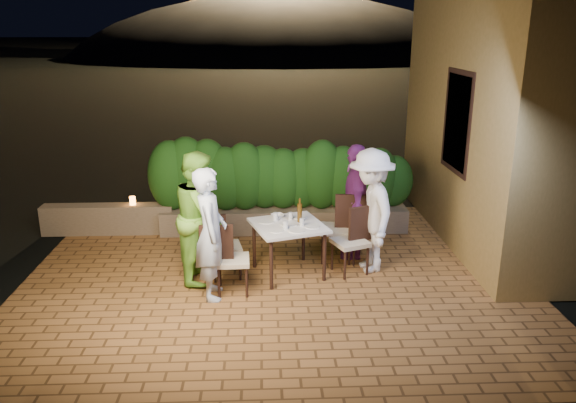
{
  "coord_description": "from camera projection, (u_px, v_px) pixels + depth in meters",
  "views": [
    {
      "loc": [
        -0.15,
        -6.84,
        3.37
      ],
      "look_at": [
        0.19,
        0.6,
        1.05
      ],
      "focal_mm": 35.0,
      "sensor_mm": 36.0,
      "label": 1
    }
  ],
  "objects": [
    {
      "name": "window_frame",
      "position": [
        458.0,
        122.0,
        8.49
      ],
      "size": [
        0.06,
        1.15,
        1.55
      ],
      "primitive_type": "cube",
      "color": "black",
      "rests_on": "building_wall"
    },
    {
      "name": "planter",
      "position": [
        284.0,
        219.0,
        9.68
      ],
      "size": [
        4.2,
        0.55,
        0.4
      ],
      "primitive_type": "cube",
      "color": "brown",
      "rests_on": "ground"
    },
    {
      "name": "window_pane",
      "position": [
        459.0,
        122.0,
        8.49
      ],
      "size": [
        0.08,
        1.0,
        1.4
      ],
      "primitive_type": "cube",
      "color": "black",
      "rests_on": "building_wall"
    },
    {
      "name": "glass_sw",
      "position": [
        275.0,
        217.0,
        7.93
      ],
      "size": [
        0.07,
        0.07,
        0.12
      ],
      "primitive_type": "cylinder",
      "color": "silver",
      "rests_on": "dining_table"
    },
    {
      "name": "hedge",
      "position": [
        284.0,
        177.0,
        9.46
      ],
      "size": [
        4.0,
        0.7,
        1.1
      ],
      "primitive_type": null,
      "color": "#184312",
      "rests_on": "planter"
    },
    {
      "name": "plate_se",
      "position": [
        299.0,
        217.0,
        8.08
      ],
      "size": [
        0.21,
        0.21,
        0.01
      ],
      "primitive_type": "cylinder",
      "color": "white",
      "rests_on": "dining_table"
    },
    {
      "name": "bowl",
      "position": [
        278.0,
        216.0,
        8.08
      ],
      "size": [
        0.24,
        0.24,
        0.04
      ],
      "primitive_type": "imported",
      "rotation": [
        0.0,
        0.0,
        0.39
      ],
      "color": "white",
      "rests_on": "dining_table"
    },
    {
      "name": "plate_ne",
      "position": [
        312.0,
        226.0,
        7.7
      ],
      "size": [
        0.21,
        0.21,
        0.01
      ],
      "primitive_type": "cylinder",
      "color": "white",
      "rests_on": "dining_table"
    },
    {
      "name": "parapet",
      "position": [
        108.0,
        219.0,
        9.54
      ],
      "size": [
        2.2,
        0.3,
        0.5
      ],
      "primitive_type": "cube",
      "color": "brown",
      "rests_on": "ground"
    },
    {
      "name": "diner_white",
      "position": [
        371.0,
        211.0,
        7.92
      ],
      "size": [
        0.81,
        1.23,
        1.78
      ],
      "primitive_type": "imported",
      "rotation": [
        0.0,
        0.0,
        -1.44
      ],
      "color": "white",
      "rests_on": "ground"
    },
    {
      "name": "glass_se",
      "position": [
        291.0,
        216.0,
        7.97
      ],
      "size": [
        0.06,
        0.06,
        0.11
      ],
      "primitive_type": "cylinder",
      "color": "silver",
      "rests_on": "dining_table"
    },
    {
      "name": "diner_purple",
      "position": [
        355.0,
        201.0,
        8.42
      ],
      "size": [
        0.54,
        1.07,
        1.75
      ],
      "primitive_type": "imported",
      "rotation": [
        0.0,
        0.0,
        -1.69
      ],
      "color": "#712776",
      "rests_on": "ground"
    },
    {
      "name": "plate_front",
      "position": [
        297.0,
        230.0,
        7.55
      ],
      "size": [
        0.23,
        0.23,
        0.01
      ],
      "primitive_type": "cylinder",
      "color": "white",
      "rests_on": "dining_table"
    },
    {
      "name": "hill",
      "position": [
        281.0,
        92.0,
        66.04
      ],
      "size": [
        52.0,
        40.0,
        22.0
      ],
      "primitive_type": "ellipsoid",
      "color": "black",
      "rests_on": "ground"
    },
    {
      "name": "chair_left_back",
      "position": [
        225.0,
        246.0,
        7.81
      ],
      "size": [
        0.5,
        0.5,
        0.92
      ],
      "primitive_type": null,
      "rotation": [
        0.0,
        0.0,
        0.18
      ],
      "color": "black",
      "rests_on": "ground"
    },
    {
      "name": "plate_centre",
      "position": [
        289.0,
        224.0,
        7.78
      ],
      "size": [
        0.25,
        0.25,
        0.01
      ],
      "primitive_type": "cylinder",
      "color": "white",
      "rests_on": "dining_table"
    },
    {
      "name": "plate_sw",
      "position": [
        266.0,
        221.0,
        7.9
      ],
      "size": [
        0.24,
        0.24,
        0.01
      ],
      "primitive_type": "cylinder",
      "color": "white",
      "rests_on": "dining_table"
    },
    {
      "name": "chair_right_front",
      "position": [
        350.0,
        241.0,
        7.93
      ],
      "size": [
        0.58,
        0.58,
        0.97
      ],
      "primitive_type": null,
      "rotation": [
        0.0,
        0.0,
        3.53
      ],
      "color": "black",
      "rests_on": "ground"
    },
    {
      "name": "building_wall",
      "position": [
        500.0,
        85.0,
        8.85
      ],
      "size": [
        1.6,
        5.0,
        5.0
      ],
      "primitive_type": "cube",
      "color": "olive",
      "rests_on": "ground"
    },
    {
      "name": "dining_table",
      "position": [
        288.0,
        249.0,
        7.91
      ],
      "size": [
        1.18,
        1.18,
        0.75
      ],
      "primitive_type": null,
      "rotation": [
        0.0,
        0.0,
        0.31
      ],
      "color": "white",
      "rests_on": "ground"
    },
    {
      "name": "diner_green",
      "position": [
        200.0,
        216.0,
        7.64
      ],
      "size": [
        0.69,
        0.88,
        1.81
      ],
      "primitive_type": "imported",
      "rotation": [
        0.0,
        0.0,
        1.56
      ],
      "color": "#76C03C",
      "rests_on": "ground"
    },
    {
      "name": "parapet_lamp",
      "position": [
        133.0,
        201.0,
        9.46
      ],
      "size": [
        0.1,
        0.1,
        0.14
      ],
      "primitive_type": "cylinder",
      "color": "orange",
      "rests_on": "parapet"
    },
    {
      "name": "ground",
      "position": [
        276.0,
        291.0,
        7.54
      ],
      "size": [
        400.0,
        400.0,
        0.0
      ],
      "primitive_type": "plane",
      "color": "black",
      "rests_on": "ground"
    },
    {
      "name": "chair_left_front",
      "position": [
        232.0,
        259.0,
        7.34
      ],
      "size": [
        0.45,
        0.45,
        0.94
      ],
      "primitive_type": null,
      "rotation": [
        0.0,
        0.0,
        0.04
      ],
      "color": "black",
      "rests_on": "ground"
    },
    {
      "name": "diner_blue",
      "position": [
        211.0,
        234.0,
        7.12
      ],
      "size": [
        0.46,
        0.66,
        1.73
      ],
      "primitive_type": "imported",
      "rotation": [
        0.0,
        0.0,
        1.65
      ],
      "color": "silver",
      "rests_on": "ground"
    },
    {
      "name": "beer_bottle",
      "position": [
        300.0,
        210.0,
        7.84
      ],
      "size": [
        0.07,
        0.07,
        0.34
      ],
      "primitive_type": null,
      "color": "#492F0C",
      "rests_on": "dining_table"
    },
    {
      "name": "plate_nw",
      "position": [
        276.0,
        231.0,
        7.54
      ],
      "size": [
        0.19,
        0.19,
        0.01
      ],
      "primitive_type": "cylinder",
      "color": "white",
      "rests_on": "dining_table"
    },
    {
      "name": "chair_right_back",
      "position": [
        336.0,
        227.0,
        8.37
      ],
      "size": [
        0.52,
        0.52,
        1.03
      ],
      "primitive_type": null,
      "rotation": [
        0.0,
        0.0,
        3.04
      ],
      "color": "black",
      "rests_on": "ground"
    },
    {
      "name": "glass_nw",
      "position": [
        285.0,
        225.0,
        7.6
      ],
      "size": [
        0.07,
        0.07,
        0.12
      ],
      "primitive_type": "cylinder",
      "color": "silver",
      "rests_on": "dining_table"
    },
    {
      "name": "glass_ne",
      "position": [
        302.0,
        222.0,
        7.71
      ],
      "size": [
        0.06,
        0.06,
        0.11
      ],
      "primitive_type": "cylinder",
      "color": "silver",
      "rests_on": "dining_table"
    },
    {
      "name": "terrace_floor",
      "position": [
        275.0,
        279.0,
        8.04
      ],
      "size": [
        7.0,
        6.0,
        0.15
      ],
      "primitive_type": "cube",
      "color": "brown",
      "rests_on": "ground"
    }
  ]
}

